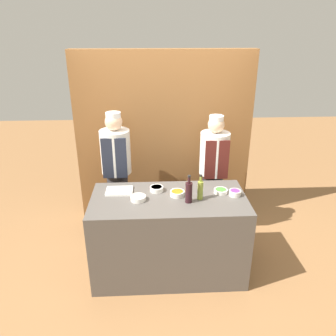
{
  "coord_description": "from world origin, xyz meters",
  "views": [
    {
      "loc": [
        -0.17,
        -3.11,
        2.63
      ],
      "look_at": [
        0.0,
        0.16,
        1.23
      ],
      "focal_mm": 35.0,
      "sensor_mm": 36.0,
      "label": 1
    }
  ],
  "objects_px": {
    "sauce_bowl_green": "(221,191)",
    "bottle_oil": "(200,190)",
    "sauce_bowl_white": "(138,198)",
    "chef_left": "(117,172)",
    "chef_right": "(213,172)",
    "sauce_bowl_orange": "(177,193)",
    "cutting_board": "(119,191)",
    "sauce_bowl_purple": "(235,193)",
    "sauce_bowl_yellow": "(157,189)",
    "bottle_wine": "(189,192)"
  },
  "relations": [
    {
      "from": "sauce_bowl_green",
      "to": "chef_right",
      "type": "xyz_separation_m",
      "value": [
        0.05,
        0.7,
        -0.09
      ]
    },
    {
      "from": "sauce_bowl_green",
      "to": "cutting_board",
      "type": "relative_size",
      "value": 0.51
    },
    {
      "from": "sauce_bowl_orange",
      "to": "bottle_wine",
      "type": "bearing_deg",
      "value": -54.02
    },
    {
      "from": "chef_left",
      "to": "chef_right",
      "type": "distance_m",
      "value": 1.26
    },
    {
      "from": "sauce_bowl_white",
      "to": "cutting_board",
      "type": "bearing_deg",
      "value": 136.8
    },
    {
      "from": "cutting_board",
      "to": "bottle_wine",
      "type": "height_order",
      "value": "bottle_wine"
    },
    {
      "from": "sauce_bowl_purple",
      "to": "chef_left",
      "type": "bearing_deg",
      "value": 150.37
    },
    {
      "from": "sauce_bowl_white",
      "to": "chef_left",
      "type": "distance_m",
      "value": 0.88
    },
    {
      "from": "sauce_bowl_white",
      "to": "sauce_bowl_orange",
      "type": "bearing_deg",
      "value": 10.93
    },
    {
      "from": "sauce_bowl_orange",
      "to": "cutting_board",
      "type": "height_order",
      "value": "sauce_bowl_orange"
    },
    {
      "from": "sauce_bowl_purple",
      "to": "sauce_bowl_green",
      "type": "bearing_deg",
      "value": 153.6
    },
    {
      "from": "cutting_board",
      "to": "chef_left",
      "type": "xyz_separation_m",
      "value": [
        -0.09,
        0.62,
        -0.04
      ]
    },
    {
      "from": "sauce_bowl_green",
      "to": "cutting_board",
      "type": "distance_m",
      "value": 1.13
    },
    {
      "from": "sauce_bowl_orange",
      "to": "chef_right",
      "type": "relative_size",
      "value": 0.1
    },
    {
      "from": "sauce_bowl_green",
      "to": "sauce_bowl_orange",
      "type": "height_order",
      "value": "sauce_bowl_orange"
    },
    {
      "from": "sauce_bowl_white",
      "to": "chef_right",
      "type": "distance_m",
      "value": 1.27
    },
    {
      "from": "sauce_bowl_purple",
      "to": "chef_right",
      "type": "relative_size",
      "value": 0.08
    },
    {
      "from": "cutting_board",
      "to": "bottle_wine",
      "type": "bearing_deg",
      "value": -19.92
    },
    {
      "from": "sauce_bowl_green",
      "to": "chef_left",
      "type": "height_order",
      "value": "chef_left"
    },
    {
      "from": "chef_right",
      "to": "chef_left",
      "type": "bearing_deg",
      "value": 180.0
    },
    {
      "from": "sauce_bowl_green",
      "to": "sauce_bowl_yellow",
      "type": "xyz_separation_m",
      "value": [
        -0.71,
        0.08,
        0.01
      ]
    },
    {
      "from": "bottle_oil",
      "to": "chef_left",
      "type": "bearing_deg",
      "value": 139.22
    },
    {
      "from": "sauce_bowl_purple",
      "to": "bottle_oil",
      "type": "relative_size",
      "value": 0.46
    },
    {
      "from": "sauce_bowl_green",
      "to": "chef_right",
      "type": "relative_size",
      "value": 0.09
    },
    {
      "from": "cutting_board",
      "to": "sauce_bowl_purple",
      "type": "bearing_deg",
      "value": -6.78
    },
    {
      "from": "sauce_bowl_yellow",
      "to": "sauce_bowl_white",
      "type": "bearing_deg",
      "value": -134.31
    },
    {
      "from": "chef_left",
      "to": "chef_right",
      "type": "bearing_deg",
      "value": -0.0
    },
    {
      "from": "sauce_bowl_green",
      "to": "bottle_oil",
      "type": "xyz_separation_m",
      "value": [
        -0.25,
        -0.13,
        0.09
      ]
    },
    {
      "from": "sauce_bowl_purple",
      "to": "sauce_bowl_white",
      "type": "relative_size",
      "value": 0.8
    },
    {
      "from": "sauce_bowl_orange",
      "to": "cutting_board",
      "type": "relative_size",
      "value": 0.54
    },
    {
      "from": "sauce_bowl_white",
      "to": "sauce_bowl_orange",
      "type": "height_order",
      "value": "sauce_bowl_orange"
    },
    {
      "from": "sauce_bowl_white",
      "to": "bottle_wine",
      "type": "relative_size",
      "value": 0.53
    },
    {
      "from": "sauce_bowl_green",
      "to": "sauce_bowl_orange",
      "type": "bearing_deg",
      "value": -175.05
    },
    {
      "from": "sauce_bowl_orange",
      "to": "sauce_bowl_yellow",
      "type": "distance_m",
      "value": 0.25
    },
    {
      "from": "sauce_bowl_white",
      "to": "bottle_wine",
      "type": "distance_m",
      "value": 0.54
    },
    {
      "from": "sauce_bowl_white",
      "to": "bottle_oil",
      "type": "relative_size",
      "value": 0.58
    },
    {
      "from": "cutting_board",
      "to": "sauce_bowl_white",
      "type": "bearing_deg",
      "value": -43.2
    },
    {
      "from": "bottle_oil",
      "to": "chef_right",
      "type": "bearing_deg",
      "value": 70.2
    },
    {
      "from": "sauce_bowl_purple",
      "to": "sauce_bowl_white",
      "type": "height_order",
      "value": "sauce_bowl_purple"
    },
    {
      "from": "bottle_wine",
      "to": "chef_right",
      "type": "height_order",
      "value": "chef_right"
    },
    {
      "from": "sauce_bowl_yellow",
      "to": "bottle_oil",
      "type": "distance_m",
      "value": 0.51
    },
    {
      "from": "sauce_bowl_purple",
      "to": "sauce_bowl_yellow",
      "type": "distance_m",
      "value": 0.86
    },
    {
      "from": "sauce_bowl_purple",
      "to": "chef_right",
      "type": "bearing_deg",
      "value": 96.92
    },
    {
      "from": "chef_right",
      "to": "cutting_board",
      "type": "bearing_deg",
      "value": -152.2
    },
    {
      "from": "cutting_board",
      "to": "chef_right",
      "type": "relative_size",
      "value": 0.18
    },
    {
      "from": "chef_left",
      "to": "chef_right",
      "type": "height_order",
      "value": "chef_left"
    },
    {
      "from": "sauce_bowl_white",
      "to": "sauce_bowl_yellow",
      "type": "relative_size",
      "value": 1.09
    },
    {
      "from": "sauce_bowl_white",
      "to": "sauce_bowl_green",
      "type": "bearing_deg",
      "value": 7.75
    },
    {
      "from": "chef_left",
      "to": "chef_right",
      "type": "xyz_separation_m",
      "value": [
        1.26,
        -0.0,
        -0.03
      ]
    },
    {
      "from": "sauce_bowl_yellow",
      "to": "bottle_oil",
      "type": "relative_size",
      "value": 0.53
    }
  ]
}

